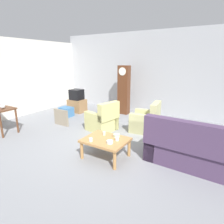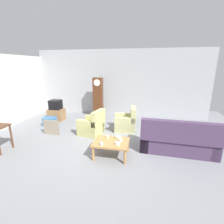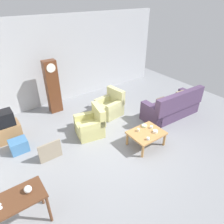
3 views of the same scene
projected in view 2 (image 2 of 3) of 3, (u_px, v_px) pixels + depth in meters
name	position (u px, v px, depth m)	size (l,w,h in m)	color
ground_plane	(101.00, 146.00, 5.22)	(10.40, 10.40, 0.00)	gray
garage_door_wall	(120.00, 83.00, 8.18)	(8.40, 0.16, 3.20)	#ADAFB5
couch_floral	(178.00, 141.00, 4.80)	(2.14, 0.97, 1.04)	#4C3856
armchair_olive_near	(92.00, 126.00, 6.08)	(0.93, 0.90, 0.92)	#CCC67A
armchair_olive_far	(126.00, 123.00, 6.44)	(0.88, 0.85, 0.92)	#BFBD82
coffee_table_wood	(111.00, 143.00, 4.57)	(0.96, 0.76, 0.44)	#B27F47
grandfather_clock	(98.00, 98.00, 7.85)	(0.44, 0.30, 1.91)	#562D19
tv_stand_cabinet	(57.00, 115.00, 7.65)	(0.68, 0.52, 0.52)	#997047
tv_crt	(56.00, 105.00, 7.52)	(0.48, 0.44, 0.42)	black
framed_picture_leaning	(51.00, 127.00, 6.04)	(0.60, 0.05, 0.54)	gray
storage_box_blue	(50.00, 121.00, 6.97)	(0.47, 0.39, 0.36)	teal
cup_white_porcelain	(121.00, 140.00, 4.55)	(0.08, 0.08, 0.08)	white
cup_blue_rimmed	(101.00, 144.00, 4.33)	(0.08, 0.08, 0.08)	silver
cup_cream_tall	(107.00, 137.00, 4.73)	(0.07, 0.07, 0.09)	beige
bowl_white_stacked	(118.00, 143.00, 4.37)	(0.14, 0.14, 0.06)	white
bowl_shallow_green	(118.00, 137.00, 4.74)	(0.16, 0.16, 0.06)	#B2C69E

